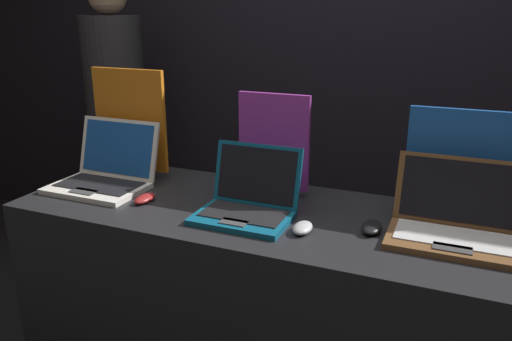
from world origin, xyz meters
name	(u,v)px	position (x,y,z in m)	size (l,w,h in m)	color
wall_back	(348,37)	(0.00, 1.63, 1.40)	(8.00, 0.05, 2.80)	black
display_counter	(260,311)	(0.00, 0.33, 0.43)	(1.82, 0.65, 0.85)	black
laptop_front	(105,172)	(-0.69, 0.32, 0.91)	(0.38, 0.32, 0.26)	silver
mouse_front	(145,198)	(-0.43, 0.23, 0.86)	(0.06, 0.11, 0.03)	maroon
promo_stand_front	(131,125)	(-0.69, 0.52, 1.07)	(0.35, 0.07, 0.46)	black
laptop_middle	(248,200)	(-0.02, 0.27, 0.91)	(0.33, 0.28, 0.24)	#0F5170
mouse_middle	(303,228)	(0.20, 0.20, 0.87)	(0.06, 0.10, 0.03)	#B2B2B7
promo_stand_middle	(274,147)	(-0.02, 0.52, 1.04)	(0.29, 0.07, 0.40)	black
laptop_back	(455,222)	(0.66, 0.35, 0.91)	(0.40, 0.29, 0.24)	brown
mouse_back	(372,227)	(0.41, 0.30, 0.87)	(0.06, 0.11, 0.03)	black
promo_stand_back	(462,168)	(0.66, 0.53, 1.03)	(0.37, 0.07, 0.39)	black
person_bystander	(119,128)	(-1.17, 1.05, 0.90)	(0.33, 0.33, 1.73)	#282833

